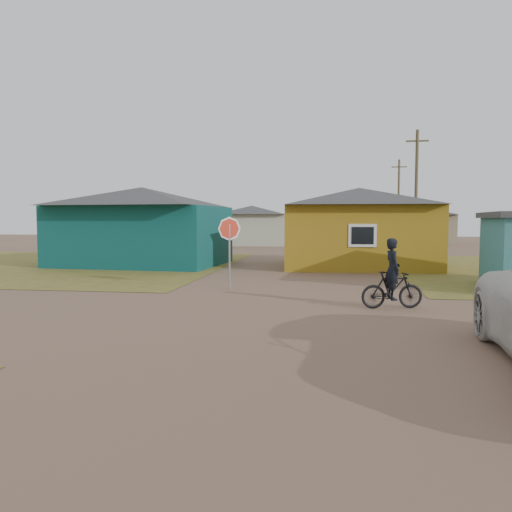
{
  "coord_description": "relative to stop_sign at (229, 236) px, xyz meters",
  "views": [
    {
      "loc": [
        1.11,
        -11.13,
        2.35
      ],
      "look_at": [
        -1.0,
        3.0,
        1.3
      ],
      "focal_mm": 35.0,
      "sensor_mm": 36.0,
      "label": 1
    }
  ],
  "objects": [
    {
      "name": "house_beige_east",
      "position": [
        12.22,
        34.8,
        0.06
      ],
      "size": [
        6.95,
        6.05,
        3.6
      ],
      "color": "gray",
      "rests_on": "ground"
    },
    {
      "name": "house_pale_north",
      "position": [
        -11.78,
        40.8,
        -0.04
      ],
      "size": [
        6.28,
        5.81,
        3.4
      ],
      "color": "#9FA78F",
      "rests_on": "ground"
    },
    {
      "name": "house_yellow",
      "position": [
        4.72,
        8.8,
        0.21
      ],
      "size": [
        7.72,
        6.76,
        3.9
      ],
      "color": "olive",
      "rests_on": "ground"
    },
    {
      "name": "grass_nw",
      "position": [
        -11.78,
        7.8,
        -1.79
      ],
      "size": [
        20.0,
        18.0,
        0.0
      ],
      "primitive_type": "cube",
      "color": "olive",
      "rests_on": "ground"
    },
    {
      "name": "cyclist",
      "position": [
        4.96,
        -2.89,
        -1.12
      ],
      "size": [
        1.71,
        0.82,
        1.86
      ],
      "color": "black",
      "rests_on": "ground"
    },
    {
      "name": "utility_pole_near",
      "position": [
        8.72,
        16.8,
        2.34
      ],
      "size": [
        1.4,
        0.2,
        8.0
      ],
      "color": "brown",
      "rests_on": "ground"
    },
    {
      "name": "utility_pole_far",
      "position": [
        9.72,
        32.8,
        2.34
      ],
      "size": [
        1.4,
        0.2,
        8.0
      ],
      "color": "brown",
      "rests_on": "ground"
    },
    {
      "name": "stop_sign",
      "position": [
        0.0,
        0.0,
        0.0
      ],
      "size": [
        0.79,
        0.16,
        2.44
      ],
      "color": "gray",
      "rests_on": "ground"
    },
    {
      "name": "house_pale_west",
      "position": [
        -3.78,
        28.8,
        0.06
      ],
      "size": [
        7.04,
        6.15,
        3.6
      ],
      "color": "#9FA78F",
      "rests_on": "ground"
    },
    {
      "name": "ground",
      "position": [
        2.22,
        -5.2,
        -1.8
      ],
      "size": [
        120.0,
        120.0,
        0.0
      ],
      "primitive_type": "plane",
      "color": "brown"
    },
    {
      "name": "house_teal",
      "position": [
        -6.28,
        8.3,
        0.26
      ],
      "size": [
        8.93,
        7.08,
        4.0
      ],
      "color": "#0B3D3D",
      "rests_on": "ground"
    }
  ]
}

